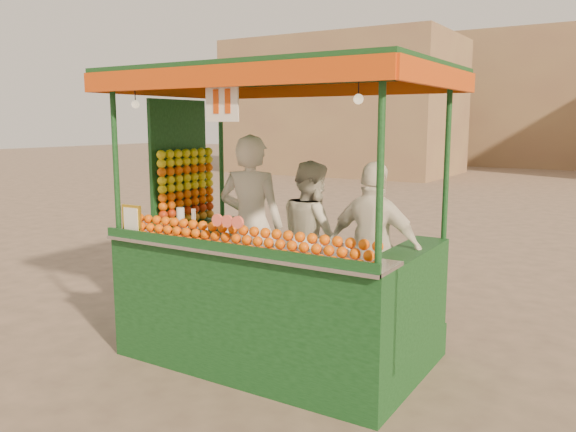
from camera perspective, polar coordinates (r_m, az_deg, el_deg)
The scene contains 7 objects.
ground at distance 5.95m, azimuth -2.33°, elevation -13.55°, with size 90.00×90.00×0.00m, color brown.
building_left at distance 27.37m, azimuth 5.50°, elevation 10.62°, with size 10.00×6.00×6.00m, color #947B54.
building_center at distance 34.94m, azimuth 23.64°, elevation 10.41°, with size 14.00×7.00×7.00m, color #947B54.
juice_cart at distance 5.62m, azimuth -2.15°, elevation -5.17°, with size 3.08×1.99×2.80m.
vendor_left at distance 5.99m, azimuth -3.65°, elevation -0.88°, with size 0.77×0.60×1.86m.
vendor_middle at distance 6.06m, azimuth 2.37°, elevation -2.04°, with size 0.98×0.97×1.59m.
vendor_right at distance 5.44m, azimuth 8.45°, elevation -3.25°, with size 0.96×0.42×1.63m.
Camera 1 is at (3.08, -4.55, 2.30)m, focal length 36.11 mm.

